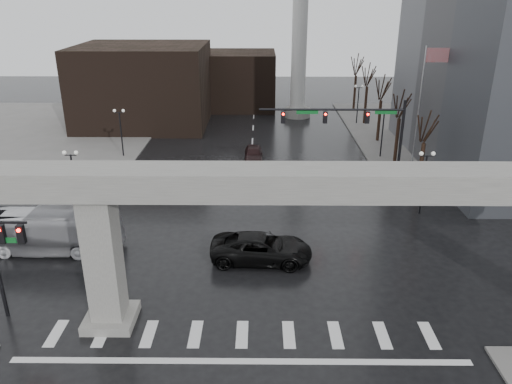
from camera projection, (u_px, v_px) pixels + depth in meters
ground at (243, 322)px, 26.54m from camera, size 160.00×160.00×0.00m
sidewalk_ne at (470, 136)px, 59.62m from camera, size 28.00×36.00×0.15m
sidewalk_nw at (37, 135)px, 60.03m from camera, size 28.00×36.00×0.15m
elevated_guideway at (268, 204)px, 23.92m from camera, size 48.00×2.60×8.70m
building_far_left at (144, 85)px, 63.63m from camera, size 16.00×14.00×10.00m
building_far_mid at (241, 80)px, 73.17m from camera, size 10.00×10.00×8.00m
smokestack at (300, 15)px, 64.01m from camera, size 3.60×3.60×30.00m
signal_mast_arm at (357, 126)px, 41.66m from camera, size 12.12×0.43×8.00m
signal_left_pole at (4, 249)px, 25.56m from camera, size 2.30×0.30×6.00m
flagpole_assembly at (423, 98)px, 43.93m from camera, size 2.06×0.12×12.00m
lamp_right_0 at (425, 172)px, 38.07m from camera, size 1.22×0.32×5.11m
lamp_right_1 at (383, 125)px, 51.03m from camera, size 1.22×0.32×5.11m
lamp_right_2 at (358, 98)px, 63.99m from camera, size 1.22×0.32×5.11m
lamp_left_0 at (73, 171)px, 38.29m from camera, size 1.22×0.32×5.11m
lamp_left_1 at (120, 125)px, 51.25m from camera, size 1.22×0.32×5.11m
lamp_left_2 at (149, 97)px, 64.20m from camera, size 1.22×0.32×5.11m
tree_right_0 at (422, 163)px, 42.04m from camera, size 1.09×1.58×7.50m
tree_right_1 at (397, 137)px, 49.42m from camera, size 1.09×1.61×7.67m
tree_right_2 at (380, 117)px, 56.80m from camera, size 1.10×1.63×7.85m
tree_right_3 at (366, 101)px, 64.18m from camera, size 1.11×1.66×8.02m
tree_right_4 at (355, 89)px, 71.56m from camera, size 1.12×1.69×8.19m
pickup_truck at (261, 248)px, 32.22m from camera, size 6.70×3.39×1.82m
city_bus at (40, 231)px, 33.21m from camera, size 10.75×2.71×2.98m
far_car at (253, 154)px, 51.04m from camera, size 1.85×4.57×1.55m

